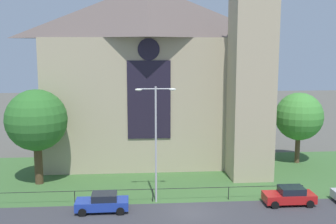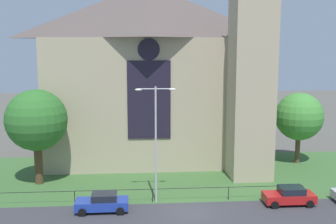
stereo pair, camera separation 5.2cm
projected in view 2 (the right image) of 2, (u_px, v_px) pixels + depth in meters
name	position (u px, v px, depth m)	size (l,w,h in m)	color
ground	(178.00, 174.00, 43.26)	(160.00, 160.00, 0.00)	#56544C
road_asphalt	(193.00, 222.00, 31.43)	(120.00, 8.00, 0.01)	#38383D
grass_verge	(180.00, 180.00, 41.29)	(120.00, 20.00, 0.01)	#3D6633
church_building	(154.00, 71.00, 47.53)	(23.20, 16.20, 26.00)	tan
iron_railing	(153.00, 191.00, 35.50)	(26.29, 0.07, 1.13)	black
tree_right_far	(299.00, 117.00, 46.79)	(5.35, 5.35, 8.02)	brown
tree_left_near	(36.00, 120.00, 39.43)	(5.83, 5.83, 9.14)	#4C3823
streetlamp_near	(156.00, 131.00, 34.63)	(3.37, 0.26, 9.86)	#B2B2B7
parked_car_blue	(103.00, 202.00, 33.42)	(4.21, 2.04, 1.51)	#1E3899
parked_car_red	(289.00, 196.00, 34.92)	(4.21, 2.04, 1.51)	#B21919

